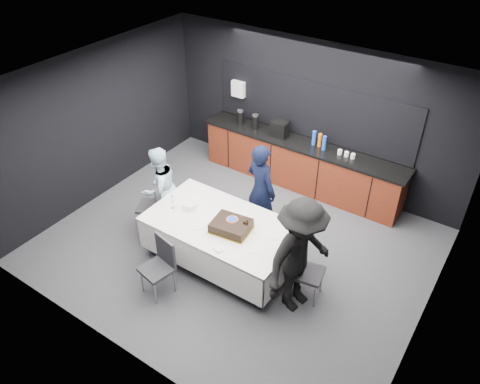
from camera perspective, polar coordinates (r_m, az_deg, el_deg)
name	(u,v)px	position (r m, az deg, el deg)	size (l,w,h in m)	color
ground	(237,246)	(7.87, -0.41, -6.58)	(6.00, 6.00, 0.00)	#444449
room_shell	(236,150)	(6.77, -0.47, 5.16)	(6.04, 5.04, 2.82)	white
kitchenette	(300,160)	(9.10, 7.38, 3.87)	(4.10, 0.64, 2.05)	#591D0E
party_table	(222,229)	(7.21, -2.23, -4.57)	(2.32, 1.32, 0.78)	#99999E
cake_assembly	(231,226)	(6.94, -1.09, -4.13)	(0.65, 0.55, 0.18)	gold
plate_stack	(190,206)	(7.40, -6.11, -1.66)	(0.22, 0.22, 0.10)	white
loose_plate_near	(197,227)	(7.05, -5.26, -4.23)	(0.19, 0.19, 0.01)	white
loose_plate_right_a	(273,236)	(6.89, 4.05, -5.32)	(0.20, 0.20, 0.01)	white
loose_plate_right_b	(255,249)	(6.66, 1.79, -6.99)	(0.19, 0.19, 0.01)	white
loose_plate_far	(234,213)	(7.28, -0.76, -2.58)	(0.20, 0.20, 0.01)	white
fork_pile	(218,249)	(6.65, -2.71, -6.93)	(0.16, 0.10, 0.02)	white
champagne_flute	(172,200)	(7.38, -8.29, -0.93)	(0.06, 0.06, 0.22)	white
chair_left	(155,203)	(8.03, -10.36, -1.33)	(0.56, 0.56, 0.92)	#29282D
chair_right	(303,267)	(6.81, 7.74, -9.08)	(0.49, 0.49, 0.92)	#29282D
chair_near	(160,262)	(6.91, -9.67, -8.47)	(0.50, 0.50, 0.92)	#29282D
person_center	(261,190)	(7.70, 2.56, 0.27)	(0.61, 0.40, 1.68)	black
person_left	(159,188)	(8.04, -9.82, 0.54)	(0.72, 0.56, 1.47)	silver
person_right	(300,257)	(6.40, 7.32, -7.83)	(1.18, 0.68, 1.83)	black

